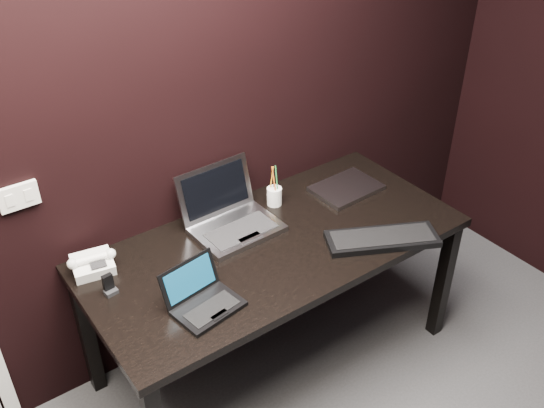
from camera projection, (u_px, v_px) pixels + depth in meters
wall_back at (160, 111)px, 2.50m from camera, size 4.00×0.00×4.00m
wall_switch at (18, 197)px, 2.29m from camera, size 0.15×0.02×0.10m
desk at (275, 255)px, 2.73m from camera, size 1.70×0.80×0.74m
netbook at (203, 299)px, 2.32m from camera, size 0.28×0.26×0.16m
silver_laptop at (231, 218)px, 2.74m from camera, size 0.39×0.35×0.26m
ext_keyboard at (382, 239)px, 2.67m from camera, size 0.52×0.37×0.03m
closed_laptop at (346, 188)px, 3.03m from camera, size 0.34×0.25×0.02m
desk_phone at (93, 264)px, 2.50m from camera, size 0.20×0.18×0.10m
mobile_phone at (109, 286)px, 2.39m from camera, size 0.05×0.05×0.09m
pen_cup at (274, 195)px, 2.91m from camera, size 0.09×0.09×0.21m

